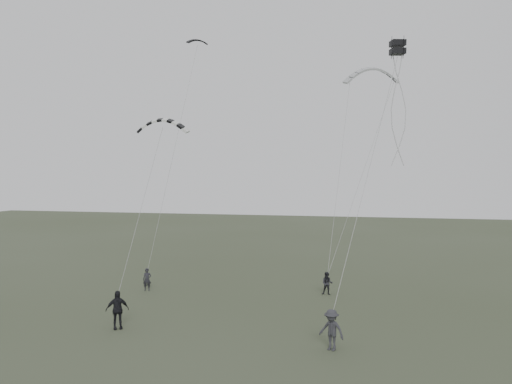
% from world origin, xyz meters
% --- Properties ---
extents(ground, '(140.00, 140.00, 0.00)m').
position_xyz_m(ground, '(0.00, 0.00, 0.00)').
color(ground, '#373F29').
rests_on(ground, ground).
extents(flyer_left, '(0.64, 0.51, 1.53)m').
position_xyz_m(flyer_left, '(-6.53, 5.69, 0.77)').
color(flyer_left, black).
rests_on(flyer_left, ground).
extents(flyer_right, '(0.74, 0.58, 1.51)m').
position_xyz_m(flyer_right, '(5.63, 7.29, 0.76)').
color(flyer_right, black).
rests_on(flyer_right, ground).
extents(flyer_center, '(1.23, 1.07, 1.98)m').
position_xyz_m(flyer_center, '(-4.29, -2.52, 0.99)').
color(flyer_center, black).
rests_on(flyer_center, ground).
extents(flyer_far, '(1.38, 1.11, 1.86)m').
position_xyz_m(flyer_far, '(6.73, -3.17, 0.93)').
color(flyer_far, '#2B2B30').
rests_on(flyer_far, ground).
extents(kite_dark_small, '(1.65, 1.40, 0.64)m').
position_xyz_m(kite_dark_small, '(-4.54, 10.49, 18.17)').
color(kite_dark_small, black).
rests_on(kite_dark_small, flyer_left).
extents(kite_pale_large, '(4.66, 2.46, 2.01)m').
position_xyz_m(kite_pale_large, '(8.38, 15.96, 16.52)').
color(kite_pale_large, '#A2A5A7').
rests_on(kite_pale_large, flyer_right).
extents(kite_striped, '(3.48, 1.88, 1.43)m').
position_xyz_m(kite_striped, '(-4.73, 4.36, 11.48)').
color(kite_striped, black).
rests_on(kite_striped, flyer_center).
extents(kite_box, '(0.91, 0.93, 0.78)m').
position_xyz_m(kite_box, '(9.74, 2.32, 14.78)').
color(kite_box, black).
rests_on(kite_box, flyer_far).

